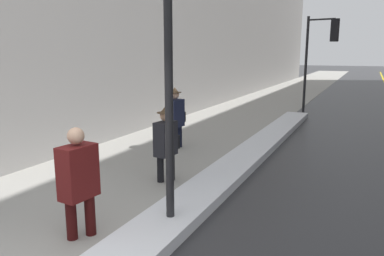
{
  "coord_description": "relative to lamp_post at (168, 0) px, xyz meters",
  "views": [
    {
      "loc": [
        2.78,
        -2.73,
        2.54
      ],
      "look_at": [
        -0.4,
        4.0,
        1.05
      ],
      "focal_mm": 35.0,
      "sensor_mm": 36.0,
      "label": 1
    }
  ],
  "objects": [
    {
      "name": "sidewalk_slab",
      "position": [
        -2.29,
        13.2,
        -3.23
      ],
      "size": [
        4.0,
        80.0,
        0.01
      ],
      "color": "#9E9B93",
      "rests_on": "ground"
    },
    {
      "name": "snow_bank_curb",
      "position": [
        -0.04,
        4.01,
        -3.14
      ],
      "size": [
        0.82,
        13.76,
        0.18
      ],
      "color": "white",
      "rests_on": "ground"
    },
    {
      "name": "lamp_post",
      "position": [
        0.0,
        0.0,
        0.0
      ],
      "size": [
        0.28,
        0.28,
        5.48
      ],
      "color": "black",
      "rests_on": "ground"
    },
    {
      "name": "traffic_light_near",
      "position": [
        0.62,
        12.12,
        -0.3
      ],
      "size": [
        1.3,
        0.36,
        4.05
      ],
      "rotation": [
        0.0,
        0.0,
        -0.17
      ],
      "color": "black",
      "rests_on": "ground"
    },
    {
      "name": "pedestrian_trailing",
      "position": [
        -0.98,
        -0.8,
        -2.36
      ],
      "size": [
        0.35,
        0.54,
        1.58
      ],
      "rotation": [
        0.0,
        0.0,
        -1.68
      ],
      "color": "#340C0C",
      "rests_on": "ground"
    },
    {
      "name": "pedestrian_in_glasses",
      "position": [
        -1.05,
        1.77,
        -2.4
      ],
      "size": [
        0.33,
        0.7,
        1.53
      ],
      "rotation": [
        0.0,
        0.0,
        -1.68
      ],
      "color": "black",
      "rests_on": "ground"
    },
    {
      "name": "pedestrian_nearside",
      "position": [
        -2.15,
        4.25,
        -2.33
      ],
      "size": [
        0.35,
        0.73,
        1.66
      ],
      "rotation": [
        0.0,
        0.0,
        -1.68
      ],
      "color": "black",
      "rests_on": "ground"
    }
  ]
}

